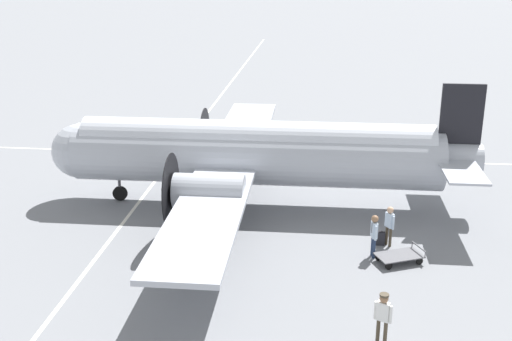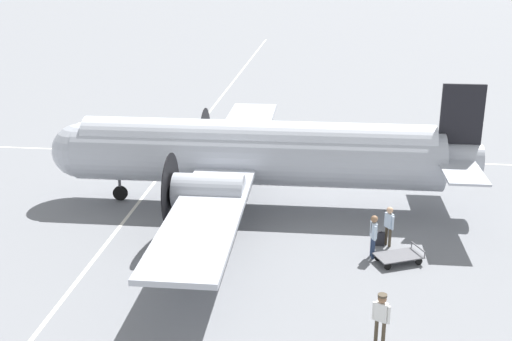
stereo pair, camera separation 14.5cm
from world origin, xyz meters
name	(u,v)px [view 2 (the right image)]	position (x,y,z in m)	size (l,w,h in m)	color
ground_plane	(256,205)	(0.00, 0.00, 0.00)	(300.00, 300.00, 0.00)	slate
apron_line_eastwest	(271,156)	(0.00, 7.64, 0.00)	(120.00, 0.16, 0.01)	silver
apron_line_northsouth	(140,200)	(-5.59, 0.00, 0.00)	(0.16, 120.00, 0.01)	silver
airliner_main	(247,153)	(-0.43, 0.00, 2.58)	(19.66, 23.29, 5.95)	#ADB2BC
crew_foreground	(381,313)	(5.02, -10.76, 1.07)	(0.53, 0.38, 1.70)	#473D2D
passenger_boarding	(374,232)	(5.13, -4.84, 1.07)	(0.28, 0.59, 1.75)	navy
ramp_agent	(389,222)	(5.81, -3.73, 1.03)	(0.36, 0.50, 1.68)	#473D2D
suitcase_near_door	(380,239)	(5.48, -3.75, 0.29)	(0.38, 0.15, 0.62)	#232328
baggage_cart	(399,256)	(6.11, -5.22, 0.27)	(1.99, 1.62, 0.56)	#56565B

